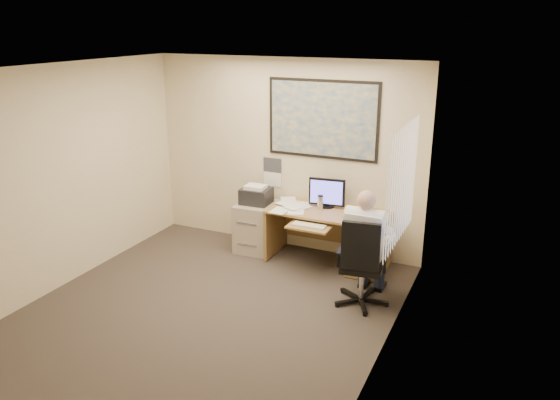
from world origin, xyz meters
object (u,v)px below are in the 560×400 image
at_px(filing_cabinet, 257,222).
at_px(office_chair, 360,280).
at_px(desk, 352,236).
at_px(person, 364,248).

relative_size(filing_cabinet, office_chair, 0.89).
distance_m(desk, office_chair, 1.06).
xyz_separation_m(desk, person, (0.41, -0.89, 0.24)).
bearing_deg(desk, filing_cabinet, 179.99).
xyz_separation_m(filing_cabinet, person, (1.83, -0.89, 0.27)).
height_order(filing_cabinet, office_chair, office_chair).
relative_size(desk, person, 1.17).
height_order(desk, filing_cabinet, desk).
relative_size(desk, office_chair, 1.47).
bearing_deg(office_chair, person, 77.85).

